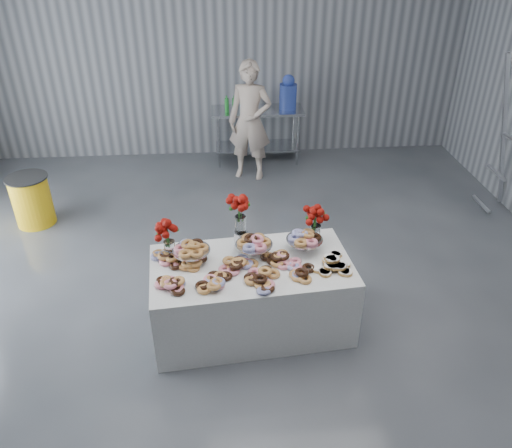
{
  "coord_description": "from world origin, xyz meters",
  "views": [
    {
      "loc": [
        -0.09,
        -3.82,
        3.52
      ],
      "look_at": [
        0.24,
        0.44,
        0.93
      ],
      "focal_mm": 35.0,
      "sensor_mm": 36.0,
      "label": 1
    }
  ],
  "objects_px": {
    "person": "(250,121)",
    "prep_table": "(257,126)",
    "display_table": "(252,295)",
    "water_jug": "(288,93)",
    "trash_barrel": "(32,200)"
  },
  "relations": [
    {
      "from": "prep_table",
      "to": "person",
      "type": "distance_m",
      "value": 0.7
    },
    {
      "from": "prep_table",
      "to": "person",
      "type": "relative_size",
      "value": 0.82
    },
    {
      "from": "display_table",
      "to": "prep_table",
      "type": "distance_m",
      "value": 4.12
    },
    {
      "from": "water_jug",
      "to": "person",
      "type": "height_order",
      "value": "person"
    },
    {
      "from": "prep_table",
      "to": "trash_barrel",
      "type": "height_order",
      "value": "prep_table"
    },
    {
      "from": "display_table",
      "to": "water_jug",
      "type": "height_order",
      "value": "water_jug"
    },
    {
      "from": "person",
      "to": "trash_barrel",
      "type": "bearing_deg",
      "value": -140.97
    },
    {
      "from": "display_table",
      "to": "trash_barrel",
      "type": "distance_m",
      "value": 3.57
    },
    {
      "from": "water_jug",
      "to": "person",
      "type": "xyz_separation_m",
      "value": [
        -0.66,
        -0.61,
        -0.24
      ]
    },
    {
      "from": "person",
      "to": "prep_table",
      "type": "bearing_deg",
      "value": 91.68
    },
    {
      "from": "person",
      "to": "trash_barrel",
      "type": "xyz_separation_m",
      "value": [
        -3.01,
        -1.25,
        -0.57
      ]
    },
    {
      "from": "display_table",
      "to": "water_jug",
      "type": "relative_size",
      "value": 3.43
    },
    {
      "from": "display_table",
      "to": "water_jug",
      "type": "distance_m",
      "value": 4.26
    },
    {
      "from": "water_jug",
      "to": "display_table",
      "type": "bearing_deg",
      "value": -102.2
    },
    {
      "from": "display_table",
      "to": "prep_table",
      "type": "bearing_deg",
      "value": 84.61
    }
  ]
}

